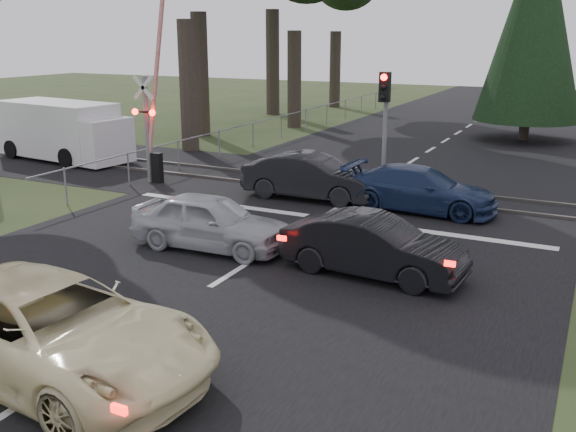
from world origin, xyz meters
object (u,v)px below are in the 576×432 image
Objects in this scene: silver_car at (211,222)px; dark_car_far at (311,177)px; white_van at (66,131)px; traffic_signal_center at (384,115)px; cream_coupe at (52,330)px; crossing_signal at (152,126)px; dark_hatchback at (373,247)px; blue_sedan at (420,189)px.

silver_car is 5.71m from dark_car_far.
silver_car is 13.97m from white_van.
traffic_signal_center is 3.07m from dark_car_far.
cream_coupe is (-1.20, -12.60, -2.03)m from traffic_signal_center.
crossing_signal is 1.70× the size of traffic_signal_center.
dark_hatchback is 5.84m from blue_sedan.
blue_sedan is (9.63, 0.48, -1.39)m from crossing_signal.
traffic_signal_center is at bearing -77.19° from dark_car_far.
traffic_signal_center is 14.45m from white_van.
silver_car is at bearing 148.70° from blue_sedan.
silver_car reaches higher than blue_sedan.
dark_hatchback is 0.63× the size of white_van.
blue_sedan is (3.74, 5.84, -0.02)m from silver_car.
dark_car_far is at bearing 39.58° from dark_hatchback.
cream_coupe reaches higher than dark_car_far.
dark_car_far reaches higher than blue_sedan.
white_van is (-13.13, 13.58, 0.46)m from cream_coupe.
dark_hatchback is at bearing -173.55° from blue_sedan.
white_van is at bearing 86.32° from blue_sedan.
cream_coupe is 18.90m from white_van.
traffic_signal_center is 7.01m from silver_car.
dark_hatchback is at bearing -91.95° from silver_car.
blue_sedan is at bearing 2.00° from white_van.
dark_car_far reaches higher than dark_hatchback.
cream_coupe is at bearing -38.90° from white_van.
traffic_signal_center reaches higher than white_van.
traffic_signal_center is 0.63× the size of white_van.
cream_coupe is at bearing -171.55° from silver_car.
crossing_signal is at bearing 36.27° from cream_coupe.
white_van is (-14.33, 0.97, -1.57)m from traffic_signal_center.
dark_car_far is at bearing 3.34° from crossing_signal.
white_van is at bearing 176.11° from traffic_signal_center.
dark_hatchback is (3.07, 6.37, -0.10)m from cream_coupe.
crossing_signal reaches higher than white_van.
white_van is (-11.94, 7.22, 0.54)m from silver_car.
white_van is (-16.20, 7.21, 0.56)m from dark_hatchback.
traffic_signal_center is 6.85m from dark_hatchback.
crossing_signal reaches higher than dark_car_far.
cream_coupe is 1.36× the size of silver_car.
dark_car_far is (-4.08, 5.70, 0.06)m from dark_hatchback.
cream_coupe is 1.20× the size of blue_sedan.
traffic_signal_center is 1.01× the size of dark_hatchback.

